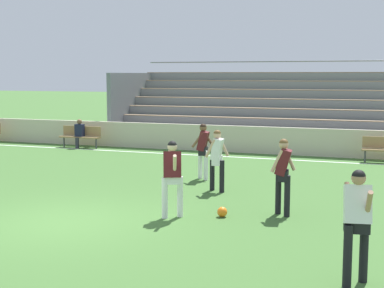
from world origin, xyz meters
TOP-DOWN VIEW (x-y plane):
  - ground_plane at (0.00, 0.00)m, footprint 160.00×160.00m
  - field_line_sideline at (0.00, 10.24)m, footprint 44.00×0.12m
  - sideline_wall at (0.00, 11.51)m, footprint 48.00×0.16m
  - bleacher_stand at (3.95, 14.72)m, footprint 19.17×4.89m
  - bench_far_left at (-6.01, 10.73)m, footprint 1.80×0.40m
  - spectator_seated at (-6.01, 10.61)m, footprint 0.36×0.42m
  - player_dark_wide_left at (2.01, 1.16)m, footprint 0.47×0.73m
  - player_dark_pressing_high at (4.21, 2.17)m, footprint 0.50×0.45m
  - player_white_challenging at (5.99, -1.55)m, footprint 0.45×0.67m
  - player_dark_wide_right at (1.20, 5.61)m, footprint 0.60×0.46m
  - player_white_on_ball at (2.10, 4.10)m, footprint 0.56×0.44m
  - soccer_ball at (3.01, 1.57)m, footprint 0.22×0.22m

SIDE VIEW (x-z plane):
  - ground_plane at x=0.00m, z-range 0.00..0.00m
  - field_line_sideline at x=0.00m, z-range 0.00..0.01m
  - soccer_ball at x=3.01m, z-range 0.00..0.22m
  - sideline_wall at x=0.00m, z-range 0.00..1.06m
  - bench_far_left at x=-6.01m, z-range 0.10..1.00m
  - spectator_seated at x=-6.01m, z-range 0.10..1.31m
  - player_white_on_ball at x=2.10m, z-range 0.15..1.79m
  - player_dark_wide_right at x=1.20m, z-range 0.15..1.80m
  - player_dark_wide_left at x=2.01m, z-range 0.16..1.83m
  - player_dark_pressing_high at x=4.21m, z-range 0.16..1.86m
  - player_white_challenging at x=5.99m, z-range 0.17..1.88m
  - bleacher_stand at x=3.95m, z-range -0.21..3.52m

